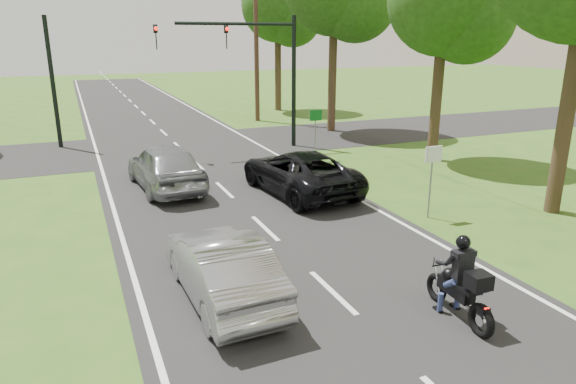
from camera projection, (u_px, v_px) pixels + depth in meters
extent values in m
plane|color=#2E5718|center=(332.00, 292.00, 10.59)|extent=(140.00, 140.00, 0.00)
cube|color=black|center=(210.00, 176.00, 19.40)|extent=(8.00, 100.00, 0.01)
cube|color=black|center=(178.00, 146.00, 24.69)|extent=(60.00, 7.00, 0.01)
torus|color=black|center=(437.00, 287.00, 10.17)|extent=(0.16, 0.59, 0.58)
torus|color=black|center=(481.00, 321.00, 8.97)|extent=(0.18, 0.64, 0.63)
cube|color=black|center=(456.00, 288.00, 9.58)|extent=(0.30, 0.85, 0.26)
sphere|color=black|center=(449.00, 275.00, 9.73)|extent=(0.30, 0.30, 0.30)
cube|color=black|center=(467.00, 288.00, 9.25)|extent=(0.33, 0.50, 0.09)
cube|color=#FF0C07|center=(487.00, 309.00, 8.80)|extent=(0.09, 0.03, 0.04)
cylinder|color=silver|center=(478.00, 313.00, 9.26)|extent=(0.12, 0.71, 0.08)
cylinder|color=black|center=(445.00, 264.00, 9.84)|extent=(0.55, 0.07, 0.03)
cube|color=black|center=(479.00, 281.00, 8.93)|extent=(0.41, 0.38, 0.28)
cube|color=black|center=(463.00, 265.00, 9.30)|extent=(0.36, 0.22, 0.53)
sphere|color=black|center=(463.00, 242.00, 9.24)|extent=(0.26, 0.26, 0.26)
cylinder|color=navy|center=(440.00, 303.00, 9.76)|extent=(0.11, 0.11, 0.40)
cylinder|color=navy|center=(457.00, 299.00, 9.88)|extent=(0.11, 0.11, 0.40)
imported|color=black|center=(299.00, 172.00, 17.18)|extent=(2.85, 5.34, 1.43)
imported|color=#9D9DA1|center=(222.00, 266.00, 10.18)|extent=(1.57, 4.16, 1.36)
imported|color=gray|center=(165.00, 166.00, 17.57)|extent=(2.26, 4.84, 1.60)
cylinder|color=black|center=(294.00, 83.00, 23.99)|extent=(0.20, 0.20, 6.00)
cylinder|color=black|center=(237.00, 24.00, 22.24)|extent=(5.40, 0.14, 0.14)
imported|color=black|center=(226.00, 37.00, 22.21)|extent=(0.16, 0.36, 1.00)
imported|color=black|center=(156.00, 37.00, 21.09)|extent=(0.16, 0.36, 1.00)
sphere|color=#FF0C07|center=(227.00, 29.00, 21.96)|extent=(0.16, 0.16, 0.16)
sphere|color=#FF0C07|center=(156.00, 29.00, 20.84)|extent=(0.16, 0.16, 0.16)
cylinder|color=black|center=(53.00, 83.00, 23.65)|extent=(0.20, 0.20, 6.00)
cylinder|color=#4E3023|center=(256.00, 38.00, 30.84)|extent=(0.28, 0.28, 10.00)
cylinder|color=slate|center=(430.00, 185.00, 14.69)|extent=(0.05, 0.05, 2.00)
cube|color=silver|center=(434.00, 154.00, 14.40)|extent=(0.55, 0.04, 0.45)
cylinder|color=slate|center=(315.00, 136.00, 21.82)|extent=(0.05, 0.05, 2.00)
cube|color=#0C591E|center=(316.00, 115.00, 21.53)|extent=(0.55, 0.04, 0.45)
cylinder|color=#332316|center=(569.00, 99.00, 14.53)|extent=(0.44, 0.44, 6.72)
cylinder|color=#332316|center=(437.00, 90.00, 21.20)|extent=(0.44, 0.44, 5.88)
sphere|color=#1D3C10|center=(469.00, 18.00, 20.13)|extent=(3.60, 3.60, 3.60)
cylinder|color=#332316|center=(333.00, 67.00, 27.83)|extent=(0.44, 0.44, 7.00)
sphere|color=#1D3C10|center=(356.00, 0.00, 26.55)|extent=(4.32, 4.32, 4.32)
cylinder|color=#332316|center=(278.00, 64.00, 36.00)|extent=(0.44, 0.44, 6.44)
sphere|color=#1D3C10|center=(278.00, 5.00, 34.87)|extent=(4.95, 4.95, 4.95)
sphere|color=#1D3C10|center=(293.00, 17.00, 34.82)|extent=(3.96, 3.96, 3.96)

